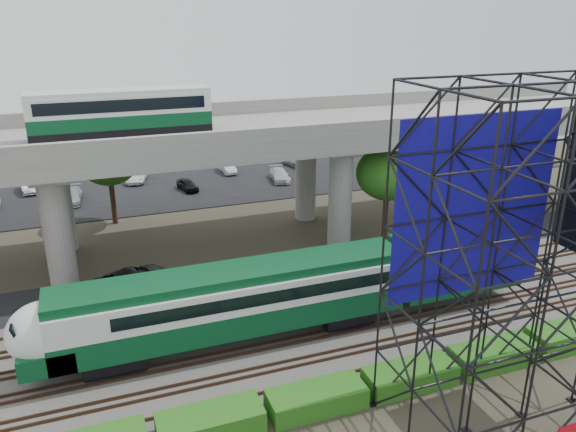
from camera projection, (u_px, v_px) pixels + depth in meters
name	position (u px, v px, depth m)	size (l,w,h in m)	color
ground	(267.00, 361.00, 29.64)	(140.00, 140.00, 0.00)	#474233
ballast_bed	(256.00, 340.00, 31.36)	(90.00, 12.00, 0.20)	slate
service_road	(220.00, 277.00, 38.86)	(90.00, 5.00, 0.08)	black
parking_lot	(167.00, 184.00, 59.55)	(90.00, 18.00, 0.08)	black
harbor_water	(143.00, 141.00, 78.92)	(140.00, 40.00, 0.03)	#455971
rail_tracks	(256.00, 337.00, 31.30)	(90.00, 9.52, 0.16)	#472D1E
commuter_train	(273.00, 293.00, 30.74)	(29.30, 3.06, 4.30)	black
overpass	(192.00, 145.00, 40.75)	(80.00, 12.00, 12.40)	#9E9B93
scaffold_tower	(517.00, 273.00, 22.66)	(9.36, 6.36, 15.00)	black
hedge_strip	(317.00, 398.00, 25.98)	(34.60, 1.80, 1.20)	#1F5A14
trees	(135.00, 185.00, 40.42)	(40.94, 16.94, 7.69)	#382314
suv	(133.00, 280.00, 36.76)	(2.49, 5.41, 1.50)	black
parked_cars	(165.00, 180.00, 58.85)	(34.54, 9.58, 1.30)	silver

